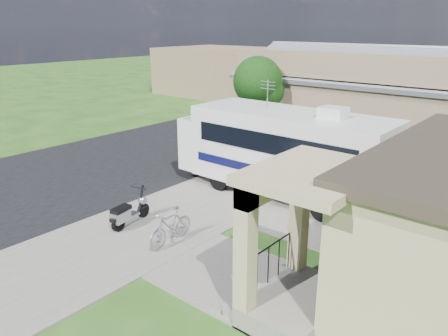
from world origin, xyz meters
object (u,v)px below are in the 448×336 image
Objects in this scene: motorhome at (282,149)px; garden_hose at (287,273)px; bicycle at (171,229)px; van at (315,98)px; pickup_truck at (265,116)px; scooter at (128,212)px; shrub at (376,218)px.

motorhome is 5.78m from garden_hose.
van reaches higher than bicycle.
van is at bearing -83.27° from pickup_truck.
van is 13.68× the size of garden_hose.
scooter is 21.56m from van.
scooter is (-2.16, -5.30, -1.27)m from motorhome.
pickup_truck reaches higher than scooter.
garden_hose is (10.35, -20.23, -0.78)m from van.
shrub reaches higher than van.
shrub is 5.53m from bicycle.
shrub is at bearing 11.08° from scooter.
bicycle is at bearing -151.74° from shrub.
scooter is 0.27× the size of van.
van is at bearing 122.61° from shrub.
scooter is at bearing -112.12° from motorhome.
van is (-11.73, 18.34, -0.48)m from shrub.
bicycle reaches higher than garden_hose.
shrub is 0.44× the size of van.
shrub is at bearing -30.60° from motorhome.
bicycle is (-4.81, -2.59, -0.85)m from shrub.
pickup_truck is (-6.40, 13.87, 0.23)m from bicycle.
garden_hose is (3.13, -4.56, -1.66)m from motorhome.
scooter is (-6.67, -2.62, -0.87)m from shrub.
bicycle is (1.86, 0.04, 0.02)m from scooter.
shrub is 15.91m from pickup_truck.
motorhome is 1.50× the size of pickup_truck.
shrub is 1.57× the size of bicycle.
pickup_truck is at bearing 127.94° from motorhome.
bicycle is 0.28× the size of van.
pickup_truck is 16.45m from garden_hose.
bicycle is (-0.30, -5.26, -1.25)m from motorhome.
garden_hose is (3.43, 0.70, -0.41)m from bicycle.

